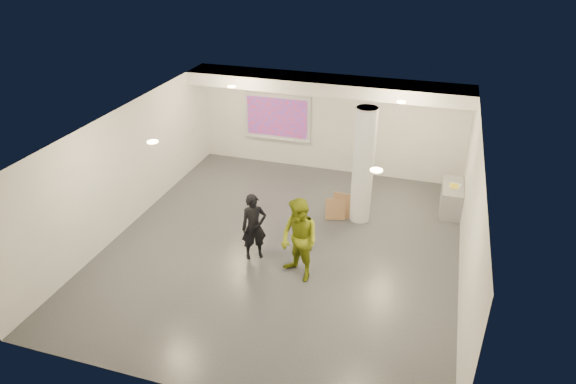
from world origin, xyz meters
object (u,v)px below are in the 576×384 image
(column, at_px, (363,166))
(credenza, at_px, (451,198))
(man, at_px, (299,240))
(projection_screen, at_px, (277,118))
(woman, at_px, (254,227))

(column, relative_size, credenza, 2.38)
(credenza, relative_size, man, 0.68)
(projection_screen, distance_m, credenza, 5.65)
(credenza, xyz_separation_m, man, (-3.04, -3.95, 0.56))
(projection_screen, relative_size, credenza, 1.66)
(credenza, xyz_separation_m, woman, (-4.21, -3.53, 0.42))
(projection_screen, bearing_deg, column, -40.56)
(projection_screen, xyz_separation_m, man, (2.28, -5.46, -0.59))
(column, xyz_separation_m, projection_screen, (-3.10, 2.65, 0.03))
(woman, bearing_deg, column, 16.71)
(column, bearing_deg, woman, -129.84)
(projection_screen, height_order, credenza, projection_screen)
(projection_screen, xyz_separation_m, credenza, (5.32, -1.51, -1.16))
(man, bearing_deg, projection_screen, 144.86)
(man, bearing_deg, credenza, 84.66)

